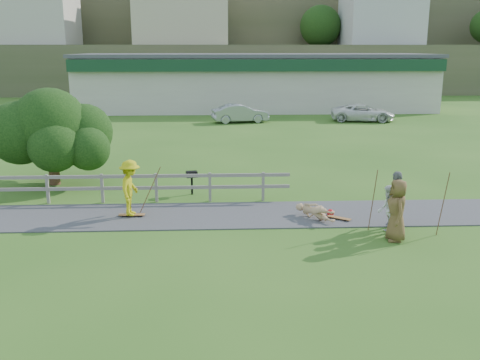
{
  "coord_description": "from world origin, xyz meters",
  "views": [
    {
      "loc": [
        0.22,
        -16.09,
        5.61
      ],
      "look_at": [
        1.07,
        2.0,
        1.14
      ],
      "focal_mm": 40.0,
      "sensor_mm": 36.0,
      "label": 1
    }
  ],
  "objects": [
    {
      "name": "car_white",
      "position": [
        11.83,
        25.43,
        0.68
      ],
      "size": [
        5.19,
        2.98,
        1.36
      ],
      "primitive_type": "imported",
      "rotation": [
        0.0,
        0.0,
        1.42
      ],
      "color": "silver",
      "rests_on": "ground"
    },
    {
      "name": "helmet",
      "position": [
        4.14,
        1.24,
        0.13
      ],
      "size": [
        0.25,
        0.25,
        0.25
      ],
      "primitive_type": "sphere",
      "color": "red",
      "rests_on": "ground"
    },
    {
      "name": "tree",
      "position": [
        -6.59,
        6.2,
        1.84
      ],
      "size": [
        4.94,
        4.94,
        3.68
      ],
      "primitive_type": null,
      "color": "black",
      "rests_on": "ground"
    },
    {
      "name": "spectator_b",
      "position": [
        5.96,
        0.04,
        0.93
      ],
      "size": [
        0.69,
        1.16,
        1.85
      ],
      "primitive_type": "imported",
      "rotation": [
        0.0,
        0.0,
        4.48
      ],
      "color": "gray",
      "rests_on": "ground"
    },
    {
      "name": "longboard_fallen",
      "position": [
        4.34,
        0.79,
        0.05
      ],
      "size": [
        0.77,
        0.66,
        0.09
      ],
      "primitive_type": null,
      "rotation": [
        0.0,
        0.0,
        -0.66
      ],
      "color": "brown",
      "rests_on": "ground"
    },
    {
      "name": "skater_rider",
      "position": [
        -2.66,
        1.45,
        0.95
      ],
      "size": [
        0.83,
        1.29,
        1.89
      ],
      "primitive_type": "imported",
      "rotation": [
        0.0,
        0.0,
        1.46
      ],
      "color": "#B9B511",
      "rests_on": "ground"
    },
    {
      "name": "spectator_a",
      "position": [
        5.48,
        -0.7,
        0.79
      ],
      "size": [
        0.77,
        0.89,
        1.58
      ],
      "primitive_type": "imported",
      "rotation": [
        0.0,
        0.0,
        4.46
      ],
      "color": "silver",
      "rests_on": "ground"
    },
    {
      "name": "pole_spec_right",
      "position": [
        7.13,
        -0.79,
        1.0
      ],
      "size": [
        0.03,
        0.03,
        2.01
      ],
      "primitive_type": "cylinder",
      "color": "brown",
      "rests_on": "ground"
    },
    {
      "name": "ground",
      "position": [
        0.0,
        0.0,
        0.0
      ],
      "size": [
        260.0,
        260.0,
        0.0
      ],
      "primitive_type": "plane",
      "color": "#2E5D1A",
      "rests_on": "ground"
    },
    {
      "name": "skater_fallen",
      "position": [
        3.54,
        0.89,
        0.29
      ],
      "size": [
        1.49,
        1.24,
        0.58
      ],
      "primitive_type": "imported",
      "rotation": [
        0.0,
        0.0,
        0.64
      ],
      "color": "tan",
      "rests_on": "ground"
    },
    {
      "name": "pole_rider",
      "position": [
        -2.06,
        1.85,
        0.92
      ],
      "size": [
        0.03,
        0.03,
        1.84
      ],
      "primitive_type": "cylinder",
      "color": "brown",
      "rests_on": "ground"
    },
    {
      "name": "pole_spec_left",
      "position": [
        5.13,
        -0.22,
        0.99
      ],
      "size": [
        0.03,
        0.03,
        1.97
      ],
      "primitive_type": "cylinder",
      "color": "brown",
      "rests_on": "ground"
    },
    {
      "name": "strip_mall",
      "position": [
        4.0,
        34.94,
        2.58
      ],
      "size": [
        32.5,
        10.75,
        5.1
      ],
      "color": "#B9B0A3",
      "rests_on": "ground"
    },
    {
      "name": "fence",
      "position": [
        -4.62,
        3.3,
        0.72
      ],
      "size": [
        15.05,
        0.1,
        1.1
      ],
      "color": "#66615A",
      "rests_on": "ground"
    },
    {
      "name": "hillside",
      "position": [
        0.0,
        91.31,
        14.41
      ],
      "size": [
        220.0,
        67.0,
        47.5
      ],
      "color": "#454E2D",
      "rests_on": "ground"
    },
    {
      "name": "bbq",
      "position": [
        -0.72,
        4.33,
        0.46
      ],
      "size": [
        0.48,
        0.4,
        0.93
      ],
      "primitive_type": null,
      "rotation": [
        0.0,
        0.0,
        0.19
      ],
      "color": "black",
      "rests_on": "ground"
    },
    {
      "name": "path",
      "position": [
        0.0,
        1.5,
        0.02
      ],
      "size": [
        34.0,
        3.0,
        0.04
      ],
      "primitive_type": "cube",
      "color": "#3C3C3E",
      "rests_on": "ground"
    },
    {
      "name": "longboard_rider",
      "position": [
        -2.66,
        1.45,
        0.05
      ],
      "size": [
        0.89,
        0.24,
        0.1
      ],
      "primitive_type": null,
      "rotation": [
        0.0,
        0.0,
        -0.03
      ],
      "color": "brown",
      "rests_on": "ground"
    },
    {
      "name": "car_silver",
      "position": [
        2.17,
        25.21,
        0.71
      ],
      "size": [
        4.51,
        2.26,
        1.42
      ],
      "primitive_type": "imported",
      "rotation": [
        0.0,
        0.0,
        1.75
      ],
      "color": "#95989C",
      "rests_on": "ground"
    },
    {
      "name": "spectator_c",
      "position": [
        5.58,
        -1.17,
        0.94
      ],
      "size": [
        0.66,
        0.96,
        1.88
      ],
      "primitive_type": "imported",
      "rotation": [
        0.0,
        0.0,
        4.65
      ],
      "color": "brown",
      "rests_on": "ground"
    }
  ]
}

